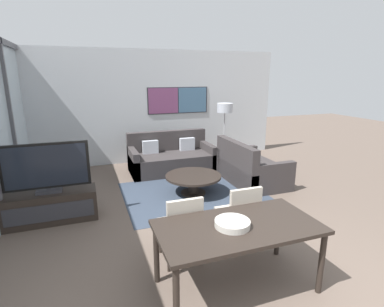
{
  "coord_description": "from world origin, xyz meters",
  "views": [
    {
      "loc": [
        -1.64,
        -1.72,
        2.19
      ],
      "look_at": [
        -0.04,
        2.71,
        0.95
      ],
      "focal_mm": 28.0,
      "sensor_mm": 36.0,
      "label": 1
    }
  ],
  "objects_px": {
    "dining_chair_left": "(182,224)",
    "fruit_bowl": "(232,223)",
    "dining_table": "(238,232)",
    "coffee_table": "(193,180)",
    "television": "(46,168)",
    "tv_console": "(51,207)",
    "sofa_main": "(171,159)",
    "sofa_side": "(249,170)",
    "floor_lamp": "(225,112)",
    "dining_chair_centre": "(240,212)"
  },
  "relations": [
    {
      "from": "television",
      "to": "dining_chair_left",
      "type": "height_order",
      "value": "television"
    },
    {
      "from": "sofa_main",
      "to": "dining_chair_left",
      "type": "relative_size",
      "value": 2.23
    },
    {
      "from": "floor_lamp",
      "to": "sofa_main",
      "type": "bearing_deg",
      "value": -178.14
    },
    {
      "from": "dining_table",
      "to": "dining_chair_left",
      "type": "height_order",
      "value": "dining_chair_left"
    },
    {
      "from": "sofa_main",
      "to": "dining_chair_centre",
      "type": "distance_m",
      "value": 3.46
    },
    {
      "from": "tv_console",
      "to": "dining_chair_left",
      "type": "bearing_deg",
      "value": -46.93
    },
    {
      "from": "dining_chair_left",
      "to": "television",
      "type": "bearing_deg",
      "value": 133.05
    },
    {
      "from": "dining_chair_centre",
      "to": "floor_lamp",
      "type": "height_order",
      "value": "floor_lamp"
    },
    {
      "from": "dining_chair_left",
      "to": "fruit_bowl",
      "type": "distance_m",
      "value": 0.75
    },
    {
      "from": "sofa_main",
      "to": "dining_table",
      "type": "height_order",
      "value": "sofa_main"
    },
    {
      "from": "tv_console",
      "to": "dining_chair_centre",
      "type": "height_order",
      "value": "dining_chair_centre"
    },
    {
      "from": "sofa_main",
      "to": "coffee_table",
      "type": "relative_size",
      "value": 1.83
    },
    {
      "from": "sofa_main",
      "to": "sofa_side",
      "type": "relative_size",
      "value": 1.26
    },
    {
      "from": "tv_console",
      "to": "coffee_table",
      "type": "xyz_separation_m",
      "value": [
        2.42,
        0.3,
        0.04
      ]
    },
    {
      "from": "sofa_main",
      "to": "fruit_bowl",
      "type": "relative_size",
      "value": 5.38
    },
    {
      "from": "sofa_side",
      "to": "dining_table",
      "type": "xyz_separation_m",
      "value": [
        -1.76,
        -2.76,
        0.37
      ]
    },
    {
      "from": "tv_console",
      "to": "sofa_main",
      "type": "relative_size",
      "value": 0.69
    },
    {
      "from": "tv_console",
      "to": "dining_chair_centre",
      "type": "distance_m",
      "value": 2.87
    },
    {
      "from": "sofa_main",
      "to": "fruit_bowl",
      "type": "height_order",
      "value": "sofa_main"
    },
    {
      "from": "dining_chair_centre",
      "to": "fruit_bowl",
      "type": "relative_size",
      "value": 2.41
    },
    {
      "from": "dining_table",
      "to": "fruit_bowl",
      "type": "xyz_separation_m",
      "value": [
        -0.07,
        -0.01,
        0.11
      ]
    },
    {
      "from": "sofa_side",
      "to": "dining_chair_left",
      "type": "bearing_deg",
      "value": 134.75
    },
    {
      "from": "dining_table",
      "to": "dining_chair_centre",
      "type": "distance_m",
      "value": 0.8
    },
    {
      "from": "sofa_side",
      "to": "dining_table",
      "type": "distance_m",
      "value": 3.29
    },
    {
      "from": "floor_lamp",
      "to": "dining_table",
      "type": "bearing_deg",
      "value": -114.0
    },
    {
      "from": "television",
      "to": "sofa_main",
      "type": "xyz_separation_m",
      "value": [
        2.42,
        1.84,
        -0.57
      ]
    },
    {
      "from": "television",
      "to": "sofa_side",
      "type": "relative_size",
      "value": 0.8
    },
    {
      "from": "dining_table",
      "to": "floor_lamp",
      "type": "distance_m",
      "value": 4.62
    },
    {
      "from": "coffee_table",
      "to": "television",
      "type": "bearing_deg",
      "value": -173.03
    },
    {
      "from": "fruit_bowl",
      "to": "tv_console",
      "type": "bearing_deg",
      "value": 129.55
    },
    {
      "from": "television",
      "to": "dining_chair_centre",
      "type": "height_order",
      "value": "television"
    },
    {
      "from": "television",
      "to": "dining_table",
      "type": "height_order",
      "value": "television"
    },
    {
      "from": "dining_chair_left",
      "to": "floor_lamp",
      "type": "relative_size",
      "value": 0.56
    },
    {
      "from": "fruit_bowl",
      "to": "floor_lamp",
      "type": "distance_m",
      "value": 4.63
    },
    {
      "from": "sofa_side",
      "to": "dining_chair_centre",
      "type": "bearing_deg",
      "value": 146.89
    },
    {
      "from": "sofa_side",
      "to": "dining_chair_left",
      "type": "relative_size",
      "value": 1.76
    },
    {
      "from": "dining_table",
      "to": "fruit_bowl",
      "type": "bearing_deg",
      "value": -175.86
    },
    {
      "from": "sofa_main",
      "to": "dining_chair_left",
      "type": "distance_m",
      "value": 3.62
    },
    {
      "from": "coffee_table",
      "to": "fruit_bowl",
      "type": "distance_m",
      "value": 2.69
    },
    {
      "from": "sofa_main",
      "to": "sofa_side",
      "type": "xyz_separation_m",
      "value": [
        1.3,
        -1.37,
        -0.0
      ]
    },
    {
      "from": "coffee_table",
      "to": "dining_table",
      "type": "xyz_separation_m",
      "value": [
        -0.46,
        -2.58,
        0.37
      ]
    },
    {
      "from": "tv_console",
      "to": "sofa_main",
      "type": "bearing_deg",
      "value": 37.19
    },
    {
      "from": "television",
      "to": "floor_lamp",
      "type": "distance_m",
      "value": 4.28
    },
    {
      "from": "fruit_bowl",
      "to": "floor_lamp",
      "type": "relative_size",
      "value": 0.23
    },
    {
      "from": "dining_chair_centre",
      "to": "coffee_table",
      "type": "bearing_deg",
      "value": 88.18
    },
    {
      "from": "tv_console",
      "to": "television",
      "type": "xyz_separation_m",
      "value": [
        -0.0,
        0.0,
        0.62
      ]
    },
    {
      "from": "television",
      "to": "dining_chair_centre",
      "type": "bearing_deg",
      "value": -34.33
    },
    {
      "from": "tv_console",
      "to": "television",
      "type": "relative_size",
      "value": 1.09
    },
    {
      "from": "dining_chair_centre",
      "to": "floor_lamp",
      "type": "relative_size",
      "value": 0.56
    },
    {
      "from": "dining_chair_left",
      "to": "fruit_bowl",
      "type": "relative_size",
      "value": 2.41
    }
  ]
}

